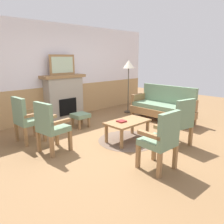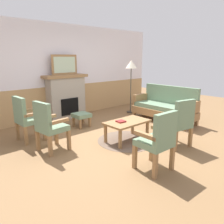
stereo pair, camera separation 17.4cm
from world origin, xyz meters
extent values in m
plane|color=olive|center=(0.00, 0.00, 0.00)|extent=(14.00, 14.00, 0.00)
cube|color=white|center=(0.00, 2.60, 1.35)|extent=(7.20, 0.12, 2.70)
cube|color=tan|center=(0.00, 2.53, 0.47)|extent=(7.20, 0.02, 0.95)
cube|color=#A39989|center=(0.00, 2.35, 0.60)|extent=(1.10, 0.36, 1.20)
cube|color=black|center=(0.00, 2.16, 0.38)|extent=(0.56, 0.02, 0.48)
cube|color=olive|center=(0.00, 2.35, 1.24)|extent=(1.30, 0.44, 0.08)
cube|color=olive|center=(0.00, 2.35, 1.56)|extent=(0.80, 0.03, 0.56)
cube|color=#B2C6A8|center=(0.00, 2.33, 1.56)|extent=(0.68, 0.01, 0.44)
cube|color=olive|center=(1.54, 1.05, 0.08)|extent=(0.08, 0.08, 0.16)
cube|color=olive|center=(1.54, -0.63, 0.08)|extent=(0.08, 0.08, 0.16)
cube|color=olive|center=(2.14, 1.05, 0.08)|extent=(0.08, 0.08, 0.16)
cube|color=olive|center=(2.14, -0.63, 0.08)|extent=(0.08, 0.08, 0.16)
cube|color=olive|center=(1.84, 0.21, 0.26)|extent=(0.70, 1.80, 0.20)
cube|color=gray|center=(1.84, 0.21, 0.42)|extent=(0.60, 1.70, 0.12)
cube|color=gray|center=(2.14, 0.21, 0.73)|extent=(0.10, 1.70, 0.50)
cube|color=olive|center=(1.84, 1.06, 0.53)|extent=(0.60, 0.10, 0.30)
cube|color=olive|center=(1.84, -0.64, 0.53)|extent=(0.60, 0.10, 0.30)
cube|color=olive|center=(-0.43, -0.36, 0.20)|extent=(0.05, 0.05, 0.40)
cube|color=olive|center=(0.41, -0.36, 0.20)|extent=(0.05, 0.05, 0.40)
cube|color=olive|center=(-0.43, 0.08, 0.20)|extent=(0.05, 0.05, 0.40)
cube|color=olive|center=(0.41, 0.08, 0.20)|extent=(0.05, 0.05, 0.40)
cube|color=olive|center=(-0.01, -0.14, 0.42)|extent=(0.96, 0.56, 0.04)
cylinder|color=brown|center=(-0.01, -0.14, 0.00)|extent=(1.27, 1.27, 0.01)
cube|color=maroon|center=(-0.15, -0.09, 0.46)|extent=(0.18, 0.17, 0.03)
cube|color=olive|center=(-0.32, 1.19, 0.13)|extent=(0.05, 0.05, 0.26)
cube|color=olive|center=(-0.02, 1.19, 0.13)|extent=(0.05, 0.05, 0.26)
cube|color=olive|center=(-0.32, 1.49, 0.13)|extent=(0.05, 0.05, 0.26)
cube|color=olive|center=(-0.02, 1.49, 0.13)|extent=(0.05, 0.05, 0.26)
cube|color=gray|center=(-0.17, 1.34, 0.31)|extent=(0.40, 0.40, 0.10)
cube|color=olive|center=(-1.24, 0.71, 0.20)|extent=(0.07, 0.07, 0.40)
cube|color=olive|center=(-1.19, 0.29, 0.20)|extent=(0.07, 0.07, 0.40)
cube|color=olive|center=(-1.66, 0.66, 0.20)|extent=(0.07, 0.07, 0.40)
cube|color=olive|center=(-1.61, 0.24, 0.20)|extent=(0.07, 0.07, 0.40)
cube|color=gray|center=(-1.42, 0.48, 0.45)|extent=(0.53, 0.53, 0.10)
cube|color=gray|center=(-1.62, 0.45, 0.74)|extent=(0.13, 0.49, 0.48)
cube|color=olive|center=(-1.45, 0.68, 0.62)|extent=(0.45, 0.12, 0.06)
cube|color=olive|center=(-1.40, 0.27, 0.62)|extent=(0.45, 0.12, 0.06)
cube|color=olive|center=(-1.33, 1.51, 0.20)|extent=(0.06, 0.06, 0.40)
cube|color=olive|center=(-1.31, 1.09, 0.20)|extent=(0.06, 0.06, 0.40)
cube|color=olive|center=(-1.75, 1.49, 0.20)|extent=(0.06, 0.06, 0.40)
cube|color=olive|center=(-1.73, 1.07, 0.20)|extent=(0.06, 0.06, 0.40)
cube|color=gray|center=(-1.53, 1.29, 0.45)|extent=(0.50, 0.50, 0.10)
cube|color=gray|center=(-1.73, 1.28, 0.74)|extent=(0.10, 0.48, 0.48)
cube|color=olive|center=(-1.54, 1.50, 0.62)|extent=(0.44, 0.09, 0.06)
cube|color=olive|center=(-1.52, 1.09, 0.62)|extent=(0.44, 0.09, 0.06)
cube|color=olive|center=(-0.79, -1.07, 0.20)|extent=(0.06, 0.06, 0.40)
cube|color=olive|center=(-0.37, -1.09, 0.20)|extent=(0.06, 0.06, 0.40)
cube|color=olive|center=(-0.81, -1.49, 0.20)|extent=(0.06, 0.06, 0.40)
cube|color=olive|center=(-0.39, -1.51, 0.20)|extent=(0.06, 0.06, 0.40)
cube|color=gray|center=(-0.59, -1.29, 0.45)|extent=(0.50, 0.50, 0.10)
cube|color=gray|center=(-0.60, -1.49, 0.74)|extent=(0.48, 0.10, 0.48)
cube|color=olive|center=(-0.80, -1.28, 0.62)|extent=(0.09, 0.44, 0.06)
cube|color=olive|center=(-0.39, -1.30, 0.62)|extent=(0.09, 0.44, 0.06)
cube|color=olive|center=(0.37, -0.73, 0.20)|extent=(0.07, 0.07, 0.40)
cube|color=olive|center=(0.78, -0.82, 0.20)|extent=(0.07, 0.07, 0.40)
cube|color=olive|center=(0.29, -1.15, 0.20)|extent=(0.07, 0.07, 0.40)
cube|color=olive|center=(0.70, -1.23, 0.20)|extent=(0.07, 0.07, 0.40)
cube|color=gray|center=(0.53, -0.98, 0.45)|extent=(0.57, 0.57, 0.10)
cube|color=gray|center=(0.49, -1.18, 0.74)|extent=(0.49, 0.17, 0.48)
cube|color=olive|center=(0.33, -0.94, 0.62)|extent=(0.16, 0.45, 0.06)
cube|color=olive|center=(0.73, -1.02, 0.62)|extent=(0.16, 0.45, 0.06)
cylinder|color=#332D28|center=(1.90, 1.55, 0.01)|extent=(0.24, 0.24, 0.03)
cylinder|color=#4C473D|center=(1.90, 1.55, 0.73)|extent=(0.03, 0.03, 1.40)
cone|color=silver|center=(1.90, 1.55, 1.55)|extent=(0.36, 0.36, 0.25)
camera|label=1|loc=(-3.39, -3.12, 1.76)|focal=35.14mm
camera|label=2|loc=(-3.26, -3.24, 1.76)|focal=35.14mm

